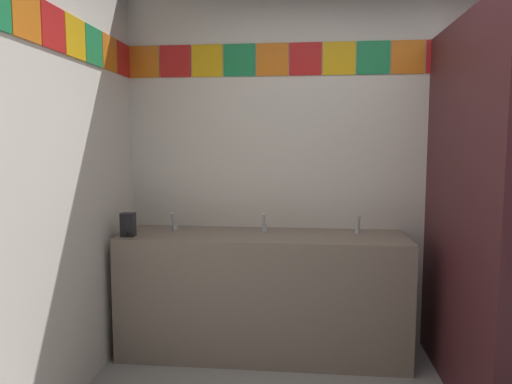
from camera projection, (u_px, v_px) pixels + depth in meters
name	position (u px, v px, depth m)	size (l,w,h in m)	color
wall_back	(387.00, 152.00, 3.41)	(3.80, 0.09, 2.80)	silver
vanity_counter	(263.00, 292.00, 3.29)	(1.96, 0.55, 0.84)	gray
faucet_left	(174.00, 223.00, 3.40)	(0.04, 0.10, 0.14)	silver
faucet_center	(264.00, 225.00, 3.33)	(0.04, 0.10, 0.14)	silver
faucet_right	(358.00, 226.00, 3.26)	(0.04, 0.10, 0.14)	silver
soap_dispenser	(128.00, 225.00, 3.18)	(0.09, 0.09, 0.16)	black
stall_divider	(507.00, 216.00, 2.45)	(0.92, 1.33, 2.18)	#471E23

